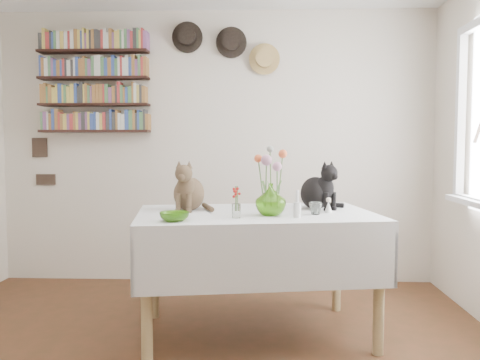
{
  "coord_description": "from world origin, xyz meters",
  "views": [
    {
      "loc": [
        0.41,
        -2.45,
        1.28
      ],
      "look_at": [
        0.28,
        0.8,
        1.05
      ],
      "focal_mm": 38.0,
      "sensor_mm": 36.0,
      "label": 1
    }
  ],
  "objects_px": {
    "flower_vase": "(271,199)",
    "bookshelf_unit": "(94,82)",
    "dining_table": "(256,243)",
    "tabby_cat": "(189,185)",
    "black_cat": "(315,184)"
  },
  "relations": [
    {
      "from": "flower_vase",
      "to": "bookshelf_unit",
      "type": "relative_size",
      "value": 0.2
    },
    {
      "from": "dining_table",
      "to": "flower_vase",
      "type": "height_order",
      "value": "flower_vase"
    },
    {
      "from": "tabby_cat",
      "to": "black_cat",
      "type": "bearing_deg",
      "value": 13.95
    },
    {
      "from": "tabby_cat",
      "to": "flower_vase",
      "type": "xyz_separation_m",
      "value": [
        0.55,
        -0.25,
        -0.07
      ]
    },
    {
      "from": "dining_table",
      "to": "black_cat",
      "type": "bearing_deg",
      "value": 25.69
    },
    {
      "from": "tabby_cat",
      "to": "black_cat",
      "type": "relative_size",
      "value": 1.01
    },
    {
      "from": "black_cat",
      "to": "flower_vase",
      "type": "relative_size",
      "value": 1.69
    },
    {
      "from": "bookshelf_unit",
      "to": "tabby_cat",
      "type": "bearing_deg",
      "value": -48.49
    },
    {
      "from": "tabby_cat",
      "to": "flower_vase",
      "type": "distance_m",
      "value": 0.61
    },
    {
      "from": "dining_table",
      "to": "flower_vase",
      "type": "bearing_deg",
      "value": -56.01
    },
    {
      "from": "black_cat",
      "to": "bookshelf_unit",
      "type": "height_order",
      "value": "bookshelf_unit"
    },
    {
      "from": "tabby_cat",
      "to": "bookshelf_unit",
      "type": "distance_m",
      "value": 1.76
    },
    {
      "from": "tabby_cat",
      "to": "flower_vase",
      "type": "height_order",
      "value": "tabby_cat"
    },
    {
      "from": "black_cat",
      "to": "flower_vase",
      "type": "distance_m",
      "value": 0.47
    },
    {
      "from": "black_cat",
      "to": "flower_vase",
      "type": "xyz_separation_m",
      "value": [
        -0.32,
        -0.34,
        -0.07
      ]
    }
  ]
}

